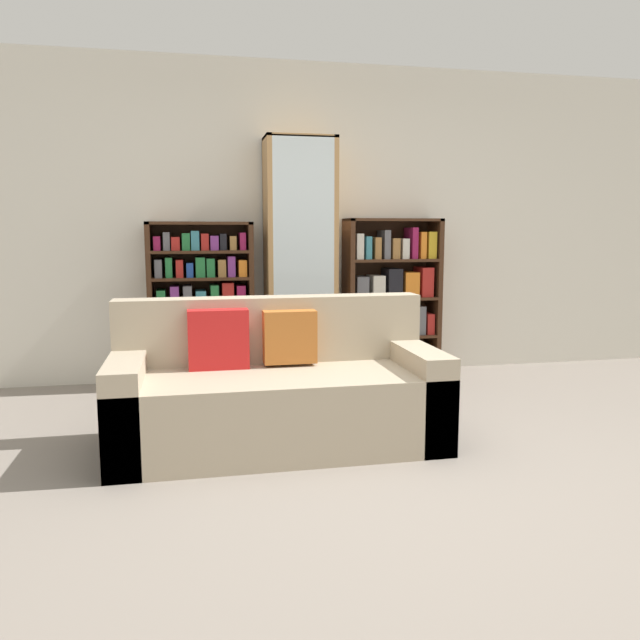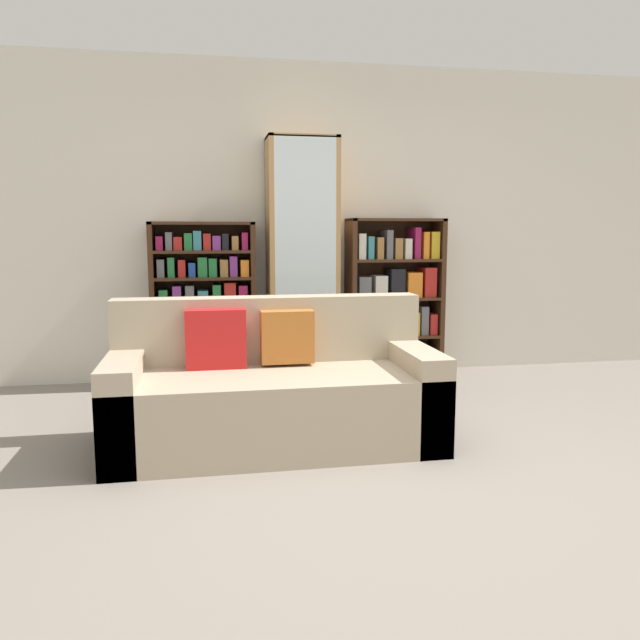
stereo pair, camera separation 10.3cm
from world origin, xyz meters
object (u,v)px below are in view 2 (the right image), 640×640
(couch, at_px, (274,393))
(display_cabinet, at_px, (302,262))
(bookshelf_right, at_px, (395,303))
(wine_bottle, at_px, (374,374))
(bookshelf_left, at_px, (204,306))

(couch, bearing_deg, display_cabinet, 74.95)
(bookshelf_right, bearing_deg, couch, -128.03)
(display_cabinet, xyz_separation_m, wine_bottle, (0.47, -0.61, -0.85))
(display_cabinet, bearing_deg, bookshelf_left, 178.91)
(couch, height_order, display_cabinet, display_cabinet)
(couch, distance_m, bookshelf_right, 2.07)
(display_cabinet, height_order, bookshelf_right, display_cabinet)
(bookshelf_right, distance_m, wine_bottle, 0.87)
(display_cabinet, distance_m, bookshelf_right, 0.90)
(couch, height_order, bookshelf_left, bookshelf_left)
(display_cabinet, xyz_separation_m, bookshelf_right, (0.83, 0.02, -0.36))
(bookshelf_left, height_order, display_cabinet, display_cabinet)
(bookshelf_left, distance_m, display_cabinet, 0.90)
(couch, height_order, wine_bottle, couch)
(couch, bearing_deg, wine_bottle, 47.56)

